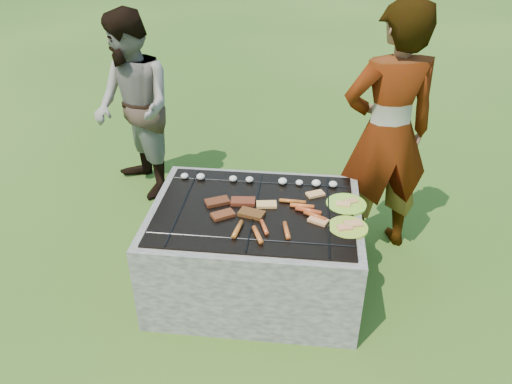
{
  "coord_description": "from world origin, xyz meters",
  "views": [
    {
      "loc": [
        0.29,
        -2.55,
        2.29
      ],
      "look_at": [
        0.0,
        0.05,
        0.7
      ],
      "focal_mm": 35.0,
      "sensor_mm": 36.0,
      "label": 1
    }
  ],
  "objects_px": {
    "fire_pit": "(255,251)",
    "cook": "(387,134)",
    "bystander": "(134,108)",
    "plate_near": "(348,227)",
    "plate_far": "(346,204)"
  },
  "relations": [
    {
      "from": "plate_far",
      "to": "cook",
      "type": "relative_size",
      "value": 0.15
    },
    {
      "from": "fire_pit",
      "to": "bystander",
      "type": "distance_m",
      "value": 1.67
    },
    {
      "from": "fire_pit",
      "to": "cook",
      "type": "bearing_deg",
      "value": 35.09
    },
    {
      "from": "plate_near",
      "to": "cook",
      "type": "distance_m",
      "value": 0.81
    },
    {
      "from": "plate_far",
      "to": "bystander",
      "type": "distance_m",
      "value": 1.97
    },
    {
      "from": "fire_pit",
      "to": "plate_near",
      "type": "bearing_deg",
      "value": -13.51
    },
    {
      "from": "fire_pit",
      "to": "bystander",
      "type": "xyz_separation_m",
      "value": [
        -1.12,
        1.13,
        0.49
      ]
    },
    {
      "from": "cook",
      "to": "bystander",
      "type": "height_order",
      "value": "cook"
    },
    {
      "from": "fire_pit",
      "to": "bystander",
      "type": "relative_size",
      "value": 0.84
    },
    {
      "from": "plate_near",
      "to": "fire_pit",
      "type": "bearing_deg",
      "value": 166.49
    },
    {
      "from": "plate_far",
      "to": "bystander",
      "type": "bearing_deg",
      "value": 148.97
    },
    {
      "from": "plate_near",
      "to": "bystander",
      "type": "relative_size",
      "value": 0.18
    },
    {
      "from": "plate_near",
      "to": "cook",
      "type": "relative_size",
      "value": 0.15
    },
    {
      "from": "fire_pit",
      "to": "cook",
      "type": "relative_size",
      "value": 0.73
    },
    {
      "from": "plate_far",
      "to": "cook",
      "type": "xyz_separation_m",
      "value": [
        0.27,
        0.46,
        0.28
      ]
    }
  ]
}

